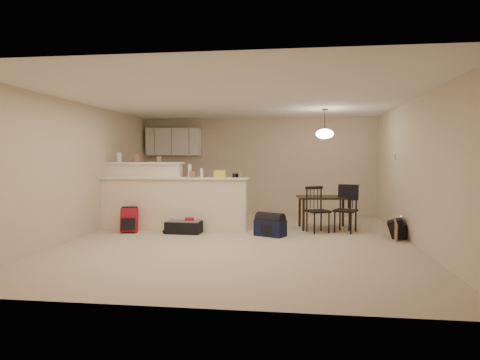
% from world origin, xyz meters
% --- Properties ---
extents(room, '(7.00, 7.02, 2.50)m').
position_xyz_m(room, '(0.00, 0.00, 1.25)').
color(room, beige).
rests_on(room, ground).
extents(breakfast_bar, '(3.08, 0.58, 1.39)m').
position_xyz_m(breakfast_bar, '(-1.76, 0.98, 0.61)').
color(breakfast_bar, '#F7E3C8').
rests_on(breakfast_bar, ground).
extents(upper_cabinets, '(1.40, 0.34, 0.70)m').
position_xyz_m(upper_cabinets, '(-2.20, 3.32, 1.90)').
color(upper_cabinets, white).
rests_on(upper_cabinets, room).
extents(kitchen_counter, '(1.80, 0.60, 0.90)m').
position_xyz_m(kitchen_counter, '(-2.00, 3.19, 0.45)').
color(kitchen_counter, white).
rests_on(kitchen_counter, ground).
extents(thermostat, '(0.02, 0.12, 0.12)m').
position_xyz_m(thermostat, '(2.98, 1.55, 1.50)').
color(thermostat, beige).
rests_on(thermostat, room).
extents(jar, '(0.10, 0.10, 0.20)m').
position_xyz_m(jar, '(-2.75, 1.12, 1.49)').
color(jar, silver).
rests_on(jar, breakfast_bar).
extents(cereal_box, '(0.10, 0.07, 0.16)m').
position_xyz_m(cereal_box, '(-2.34, 1.12, 1.47)').
color(cereal_box, '#90644A').
rests_on(cereal_box, breakfast_bar).
extents(small_box, '(0.08, 0.06, 0.12)m').
position_xyz_m(small_box, '(-1.86, 1.12, 1.45)').
color(small_box, '#90644A').
rests_on(small_box, breakfast_bar).
extents(bottle_a, '(0.07, 0.07, 0.26)m').
position_xyz_m(bottle_a, '(-1.16, 0.90, 1.22)').
color(bottle_a, silver).
rests_on(bottle_a, breakfast_bar).
extents(bottle_b, '(0.06, 0.06, 0.18)m').
position_xyz_m(bottle_b, '(-0.91, 0.90, 1.18)').
color(bottle_b, silver).
rests_on(bottle_b, breakfast_bar).
extents(bag_lump, '(0.22, 0.18, 0.14)m').
position_xyz_m(bag_lump, '(-0.53, 0.90, 1.16)').
color(bag_lump, '#90644A').
rests_on(bag_lump, breakfast_bar).
extents(pouch, '(0.12, 0.10, 0.08)m').
position_xyz_m(pouch, '(-0.21, 0.90, 1.13)').
color(pouch, '#90644A').
rests_on(pouch, breakfast_bar).
extents(extra_item_x, '(0.11, 0.10, 0.10)m').
position_xyz_m(extra_item_x, '(-0.14, 0.90, 1.14)').
color(extra_item_x, '#90644A').
rests_on(extra_item_x, breakfast_bar).
extents(extra_item_y, '(0.12, 0.10, 0.12)m').
position_xyz_m(extra_item_y, '(-1.09, 0.90, 1.15)').
color(extra_item_y, '#90644A').
rests_on(extra_item_y, breakfast_bar).
extents(dining_table, '(1.16, 0.85, 0.68)m').
position_xyz_m(dining_table, '(1.57, 1.50, 0.59)').
color(dining_table, black).
rests_on(dining_table, ground).
extents(pendant_lamp, '(0.36, 0.36, 0.62)m').
position_xyz_m(pendant_lamp, '(1.57, 1.50, 1.99)').
color(pendant_lamp, brown).
rests_on(pendant_lamp, room).
extents(dining_chair_near, '(0.53, 0.52, 0.91)m').
position_xyz_m(dining_chair_near, '(1.42, 0.99, 0.46)').
color(dining_chair_near, black).
rests_on(dining_chair_near, ground).
extents(dining_chair_far, '(0.53, 0.52, 0.93)m').
position_xyz_m(dining_chair_far, '(1.96, 1.10, 0.46)').
color(dining_chair_far, black).
rests_on(dining_chair_far, ground).
extents(suitcase, '(0.70, 0.47, 0.23)m').
position_xyz_m(suitcase, '(-1.20, 0.61, 0.11)').
color(suitcase, black).
rests_on(suitcase, ground).
extents(red_backpack, '(0.35, 0.26, 0.48)m').
position_xyz_m(red_backpack, '(-2.30, 0.53, 0.24)').
color(red_backpack, '#AB1325').
rests_on(red_backpack, ground).
extents(navy_duffel, '(0.64, 0.52, 0.31)m').
position_xyz_m(navy_duffel, '(0.50, 0.50, 0.15)').
color(navy_duffel, '#101634').
rests_on(navy_duffel, ground).
extents(black_daypack, '(0.35, 0.44, 0.34)m').
position_xyz_m(black_daypack, '(2.85, 0.61, 0.17)').
color(black_daypack, black).
rests_on(black_daypack, ground).
extents(cardboard_sheet, '(0.07, 0.46, 0.35)m').
position_xyz_m(cardboard_sheet, '(2.77, 0.38, 0.18)').
color(cardboard_sheet, '#90644A').
rests_on(cardboard_sheet, ground).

